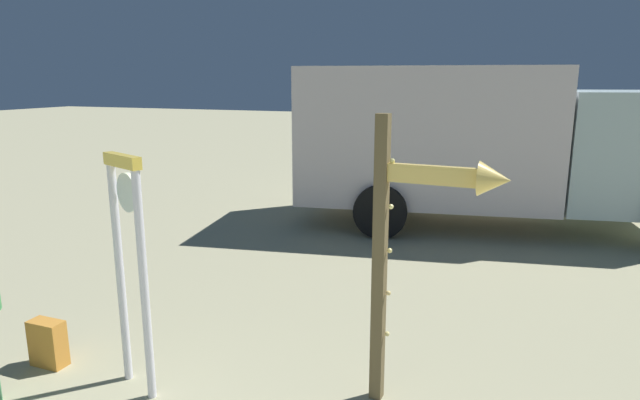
% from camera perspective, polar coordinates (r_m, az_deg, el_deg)
% --- Properties ---
extents(standing_clock, '(0.49, 0.27, 2.04)m').
position_cam_1_polar(standing_clock, '(4.71, -19.46, -5.14)').
color(standing_clock, white).
rests_on(standing_clock, ground_plane).
extents(arrow_sign, '(1.00, 0.26, 2.37)m').
position_cam_1_polar(arrow_sign, '(4.16, 10.59, -2.85)').
color(arrow_sign, brown).
rests_on(arrow_sign, ground_plane).
extents(backpack, '(0.33, 0.21, 0.44)m').
position_cam_1_polar(backpack, '(5.77, -26.77, -13.38)').
color(backpack, orange).
rests_on(backpack, ground_plane).
extents(box_truck_near, '(6.82, 3.50, 2.82)m').
position_cam_1_polar(box_truck_near, '(10.04, 15.75, 6.17)').
color(box_truck_near, silver).
rests_on(box_truck_near, ground_plane).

